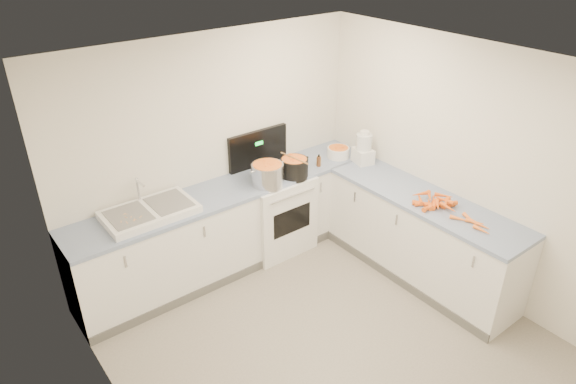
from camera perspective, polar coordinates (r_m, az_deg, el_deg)
floor at (r=4.88m, az=5.36°, el=-17.01°), size 3.50×4.00×0.00m
ceiling at (r=3.56m, az=7.21°, el=12.49°), size 3.50×4.00×0.00m
wall_back at (r=5.51m, az=-8.25°, el=4.46°), size 3.50×0.00×2.50m
wall_left at (r=3.35m, az=-16.99°, el=-14.52°), size 0.00×4.00×2.50m
wall_right at (r=5.31m, az=20.06°, el=1.99°), size 0.00×4.00×2.50m
counter_back at (r=5.64m, az=-6.16°, el=-3.76°), size 3.50×0.62×0.94m
counter_right at (r=5.60m, az=14.51°, el=-4.86°), size 0.62×2.20×0.94m
stove at (r=5.89m, az=-1.56°, el=-2.06°), size 0.76×0.65×1.36m
sink at (r=5.05m, az=-15.13°, el=-2.12°), size 0.86×0.52×0.31m
steel_pot at (r=5.41m, az=-2.29°, el=1.89°), size 0.44×0.44×0.25m
black_pot at (r=5.59m, az=0.70°, el=2.67°), size 0.35×0.35×0.22m
wooden_spoon at (r=5.54m, az=0.70°, el=3.78°), size 0.06×0.41×0.02m
mixing_bowl at (r=6.08m, az=5.60°, el=4.41°), size 0.34×0.34×0.12m
extract_bottle at (r=5.83m, az=3.43°, el=3.42°), size 0.05×0.05×0.12m
spice_jar at (r=5.85m, az=3.43°, el=3.40°), size 0.06×0.06×0.10m
food_processor at (r=5.93m, az=8.38°, el=4.73°), size 0.24×0.27×0.39m
carrot_pile at (r=5.24m, az=16.00°, el=-1.09°), size 0.41×0.49×0.09m
peeled_carrots at (r=5.04m, az=19.85°, el=-3.22°), size 0.18×0.41×0.04m
peelings at (r=4.93m, az=-17.29°, el=-2.73°), size 0.21×0.24×0.01m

